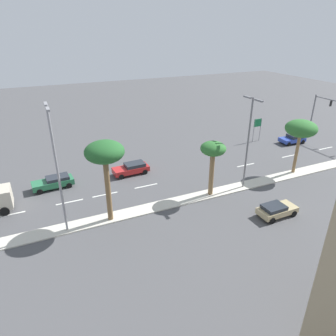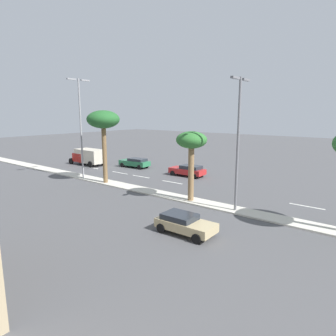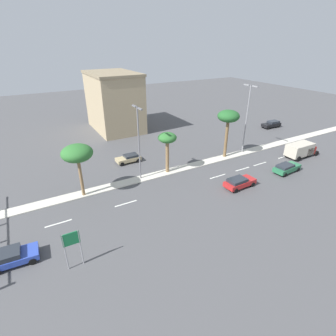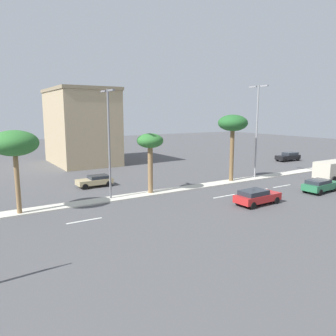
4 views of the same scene
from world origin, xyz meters
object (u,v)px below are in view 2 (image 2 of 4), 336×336
street_lamp_leading (238,135)px  sedan_green_right (135,162)px  palm_tree_far (191,144)px  palm_tree_center (103,122)px  street_lamp_center (81,122)px  box_truck (88,156)px  sedan_red_outboard (188,170)px  sedan_tan_mid (184,223)px

street_lamp_leading → sedan_green_right: size_ratio=2.22×
palm_tree_far → palm_tree_center: bearing=90.9°
street_lamp_leading → street_lamp_center: bearing=90.2°
street_lamp_center → box_truck: bearing=49.1°
street_lamp_center → sedan_red_outboard: 13.95m
palm_tree_center → sedan_red_outboard: (8.80, -5.04, -6.05)m
street_lamp_leading → sedan_tan_mid: street_lamp_leading is taller
street_lamp_center → sedan_red_outboard: bearing=-45.9°
street_lamp_leading → street_lamp_center: 19.57m
street_lamp_leading → box_truck: street_lamp_leading is taller
palm_tree_far → sedan_red_outboard: size_ratio=1.35×
palm_tree_far → palm_tree_center: 11.34m
sedan_red_outboard → sedan_green_right: bearing=88.9°
street_lamp_center → box_truck: 10.90m
palm_tree_center → box_truck: palm_tree_center is taller
palm_tree_far → street_lamp_center: bearing=90.6°
palm_tree_center → street_lamp_leading: size_ratio=0.77×
sedan_tan_mid → box_truck: box_truck is taller
sedan_red_outboard → street_lamp_leading: bearing=-129.7°
street_lamp_center → sedan_green_right: street_lamp_center is taller
palm_tree_center → sedan_tan_mid: 17.17m
street_lamp_leading → palm_tree_far: bearing=88.7°
box_truck → palm_tree_center: bearing=-119.0°
palm_tree_center → box_truck: (6.21, 11.19, -5.49)m
box_truck → street_lamp_leading: bearing=-102.9°
sedan_red_outboard → street_lamp_center: bearing=134.1°
street_lamp_center → sedan_green_right: bearing=1.2°
palm_tree_far → street_lamp_leading: (-0.10, -4.32, 0.95)m
sedan_red_outboard → palm_tree_far: bearing=-144.4°
palm_tree_far → street_lamp_center: street_lamp_center is taller
street_lamp_leading → sedan_red_outboard: bearing=50.3°
street_lamp_leading → sedan_green_right: (8.90, 19.75, -5.34)m
palm_tree_center → sedan_green_right: bearing=25.2°
street_lamp_center → sedan_tan_mid: size_ratio=2.91×
palm_tree_far → sedan_tan_mid: palm_tree_far is taller
palm_tree_far → street_lamp_leading: size_ratio=0.59×
palm_tree_far → palm_tree_center: (-0.18, 11.22, 1.66)m
street_lamp_leading → sedan_tan_mid: size_ratio=2.61×
palm_tree_center → street_lamp_leading: 15.55m
street_lamp_center → sedan_green_right: 10.76m
street_lamp_leading → street_lamp_center: size_ratio=0.90×
palm_tree_far → box_truck: (6.03, 22.41, -3.83)m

